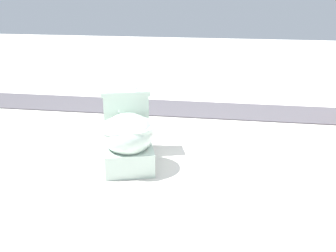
{
  "coord_description": "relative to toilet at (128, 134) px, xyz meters",
  "views": [
    {
      "loc": [
        2.82,
        0.53,
        1.26
      ],
      "look_at": [
        0.21,
        0.12,
        0.3
      ],
      "focal_mm": 42.0,
      "sensor_mm": 36.0,
      "label": 1
    }
  ],
  "objects": [
    {
      "name": "toilet",
      "position": [
        0.0,
        0.0,
        0.0
      ],
      "size": [
        0.71,
        0.54,
        0.52
      ],
      "rotation": [
        0.0,
        0.0,
        0.29
      ],
      "color": "#B2C6B7",
      "rests_on": "ground"
    },
    {
      "name": "ground_plane",
      "position": [
        -0.22,
        0.18,
        -0.22
      ],
      "size": [
        14.0,
        14.0,
        0.0
      ],
      "primitive_type": "plane",
      "color": "beige"
    },
    {
      "name": "gravel_strip",
      "position": [
        -1.36,
        0.68,
        -0.21
      ],
      "size": [
        0.56,
        8.0,
        0.01
      ],
      "primitive_type": "cube",
      "color": "#423F44",
      "rests_on": "ground"
    }
  ]
}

